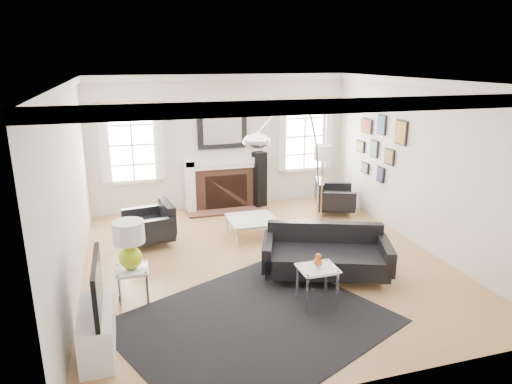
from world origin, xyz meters
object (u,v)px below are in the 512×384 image
object	(u,v)px
fireplace	(225,184)
arc_floor_lamp	(291,174)
armchair_left	(152,225)
armchair_right	(332,198)
sofa	(325,255)
coffee_table	(252,220)
gourd_lamp	(129,242)

from	to	relation	value
fireplace	arc_floor_lamp	size ratio (longest dim) A/B	0.66
armchair_left	arc_floor_lamp	bearing A→B (deg)	-30.42
armchair_right	arc_floor_lamp	bearing A→B (deg)	-131.49
sofa	arc_floor_lamp	size ratio (longest dim) A/B	0.78
armchair_left	coffee_table	world-z (taller)	armchair_left
armchair_left	gourd_lamp	bearing A→B (deg)	-101.21
coffee_table	sofa	bearing A→B (deg)	-69.59
sofa	armchair_right	xyz separation A→B (m)	(1.35, 2.59, -0.01)
fireplace	gourd_lamp	world-z (taller)	gourd_lamp
sofa	armchair_right	bearing A→B (deg)	62.44
gourd_lamp	arc_floor_lamp	xyz separation A→B (m)	(2.48, 0.72, 0.55)
arc_floor_lamp	gourd_lamp	bearing A→B (deg)	-163.89
armchair_left	armchair_right	xyz separation A→B (m)	(3.73, 0.62, -0.01)
armchair_right	armchair_left	bearing A→B (deg)	-170.55
armchair_left	gourd_lamp	world-z (taller)	gourd_lamp
coffee_table	gourd_lamp	distance (m)	2.76
armchair_right	coffee_table	world-z (taller)	armchair_right
coffee_table	arc_floor_lamp	distance (m)	1.48
sofa	gourd_lamp	xyz separation A→B (m)	(-2.76, 0.03, 0.52)
armchair_left	arc_floor_lamp	size ratio (longest dim) A/B	0.38
fireplace	coffee_table	distance (m)	1.82
fireplace	armchair_right	distance (m)	2.28
sofa	armchair_right	size ratio (longest dim) A/B	1.91
fireplace	sofa	distance (m)	3.60
fireplace	coffee_table	size ratio (longest dim) A/B	2.03
sofa	armchair_left	xyz separation A→B (m)	(-2.37, 1.97, 0.00)
armchair_left	coffee_table	xyz separation A→B (m)	(1.74, -0.26, 0.01)
arc_floor_lamp	armchair_left	bearing A→B (deg)	149.58
armchair_left	arc_floor_lamp	world-z (taller)	arc_floor_lamp
fireplace	arc_floor_lamp	world-z (taller)	arc_floor_lamp
sofa	coffee_table	xyz separation A→B (m)	(-0.64, 1.71, 0.01)
fireplace	arc_floor_lamp	distance (m)	2.94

